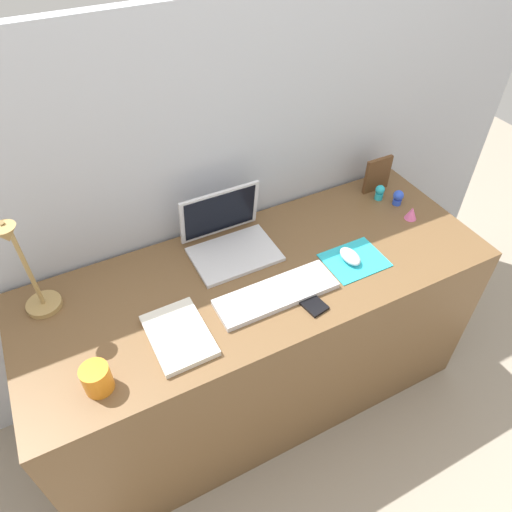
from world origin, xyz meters
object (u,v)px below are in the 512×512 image
object	(u,v)px
desk_lamp	(27,272)
toy_figurine_pink	(412,214)
mouse	(350,256)
picture_frame	(377,175)
notebook_pad	(179,335)
keyboard	(276,294)
laptop	(228,236)
cell_phone	(309,301)
toy_figurine_blue	(398,197)
toy_figurine_cyan	(380,192)
coffee_mug	(97,379)

from	to	relation	value
desk_lamp	toy_figurine_pink	world-z (taller)	desk_lamp
mouse	picture_frame	xyz separation A→B (m)	(0.35, 0.31, 0.05)
notebook_pad	mouse	bearing A→B (deg)	2.42
keyboard	laptop	bearing A→B (deg)	97.25
notebook_pad	picture_frame	world-z (taller)	picture_frame
desk_lamp	notebook_pad	distance (m)	0.48
laptop	cell_phone	bearing A→B (deg)	-71.37
toy_figurine_blue	toy_figurine_pink	distance (m)	0.10
toy_figurine_cyan	laptop	bearing A→B (deg)	178.83
cell_phone	desk_lamp	bearing A→B (deg)	146.27
desk_lamp	cell_phone	bearing A→B (deg)	-23.83
coffee_mug	toy_figurine_pink	size ratio (longest dim) A/B	1.67
laptop	notebook_pad	distance (m)	0.43
picture_frame	toy_figurine_cyan	distance (m)	0.08
coffee_mug	toy_figurine_cyan	xyz separation A→B (m)	(1.23, 0.35, -0.01)
desk_lamp	coffee_mug	distance (m)	0.38
toy_figurine_blue	toy_figurine_cyan	size ratio (longest dim) A/B	0.98
toy_figurine_pink	mouse	bearing A→B (deg)	-166.54
mouse	laptop	bearing A→B (deg)	143.28
desk_lamp	toy_figurine_cyan	xyz separation A→B (m)	(1.31, 0.01, -0.15)
cell_phone	keyboard	bearing A→B (deg)	130.40
coffee_mug	mouse	bearing A→B (deg)	6.31
mouse	toy_figurine_blue	xyz separation A→B (m)	(0.36, 0.19, 0.01)
picture_frame	coffee_mug	distance (m)	1.32
keyboard	notebook_pad	bearing A→B (deg)	-177.98
toy_figurine_blue	toy_figurine_pink	xyz separation A→B (m)	(-0.01, -0.10, -0.01)
toy_figurine_pink	desk_lamp	bearing A→B (deg)	173.37
laptop	notebook_pad	size ratio (longest dim) A/B	1.25
keyboard	toy_figurine_cyan	xyz separation A→B (m)	(0.63, 0.28, 0.02)
picture_frame	toy_figurine_blue	distance (m)	0.13
laptop	toy_figurine_pink	xyz separation A→B (m)	(0.70, -0.18, -0.03)
coffee_mug	toy_figurine_blue	bearing A→B (deg)	12.69
toy_figurine_blue	toy_figurine_pink	world-z (taller)	toy_figurine_blue
laptop	toy_figurine_blue	world-z (taller)	laptop
mouse	toy_figurine_blue	world-z (taller)	toy_figurine_blue
notebook_pad	toy_figurine_pink	xyz separation A→B (m)	(1.01, 0.12, 0.02)
cell_phone	laptop	bearing A→B (deg)	98.73
laptop	coffee_mug	xyz separation A→B (m)	(-0.56, -0.36, -0.01)
coffee_mug	toy_figurine_pink	xyz separation A→B (m)	(1.26, 0.18, -0.02)
notebook_pad	toy_figurine_blue	world-z (taller)	toy_figurine_blue
toy_figurine_blue	mouse	bearing A→B (deg)	-152.95
picture_frame	keyboard	bearing A→B (deg)	-153.14
keyboard	desk_lamp	world-z (taller)	desk_lamp
notebook_pad	coffee_mug	distance (m)	0.26
picture_frame	toy_figurine_blue	xyz separation A→B (m)	(0.02, -0.12, -0.04)
cell_phone	picture_frame	distance (m)	0.71
laptop	picture_frame	bearing A→B (deg)	3.71
cell_phone	coffee_mug	xyz separation A→B (m)	(-0.68, -0.00, 0.04)
mouse	coffee_mug	world-z (taller)	coffee_mug
picture_frame	coffee_mug	xyz separation A→B (m)	(-1.25, -0.41, -0.03)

